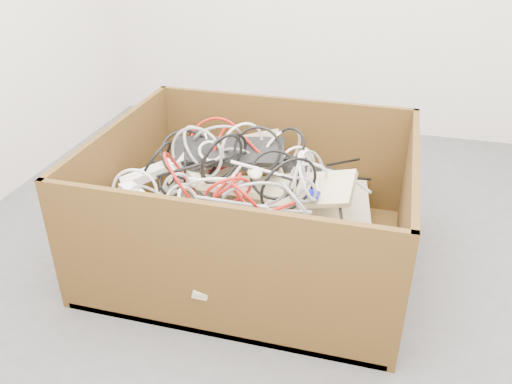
% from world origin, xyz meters
% --- Properties ---
extents(ground, '(3.00, 3.00, 0.00)m').
position_xyz_m(ground, '(0.00, 0.00, 0.00)').
color(ground, '#48484A').
rests_on(ground, ground).
extents(cardboard_box, '(1.22, 1.01, 0.55)m').
position_xyz_m(cardboard_box, '(-0.15, -0.04, 0.14)').
color(cardboard_box, '#432C10').
rests_on(cardboard_box, ground).
extents(keyboard_pile, '(0.90, 0.91, 0.33)m').
position_xyz_m(keyboard_pile, '(-0.13, -0.02, 0.28)').
color(keyboard_pile, beige).
rests_on(keyboard_pile, cardboard_box).
extents(mice_scatter, '(0.69, 0.53, 0.18)m').
position_xyz_m(mice_scatter, '(-0.17, -0.00, 0.36)').
color(mice_scatter, '#B9B595').
rests_on(mice_scatter, keyboard_pile).
extents(power_strip_left, '(0.26, 0.21, 0.12)m').
position_xyz_m(power_strip_left, '(-0.55, -0.07, 0.36)').
color(power_strip_left, white).
rests_on(power_strip_left, keyboard_pile).
extents(power_strip_right, '(0.30, 0.21, 0.10)m').
position_xyz_m(power_strip_right, '(-0.47, -0.31, 0.34)').
color(power_strip_right, white).
rests_on(power_strip_right, keyboard_pile).
extents(vga_plug, '(0.05, 0.05, 0.03)m').
position_xyz_m(vga_plug, '(0.12, -0.09, 0.36)').
color(vga_plug, '#0B10A9').
rests_on(vga_plug, keyboard_pile).
extents(cable_tangle, '(1.11, 0.86, 0.45)m').
position_xyz_m(cable_tangle, '(-0.26, -0.04, 0.40)').
color(cable_tangle, silver).
rests_on(cable_tangle, keyboard_pile).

